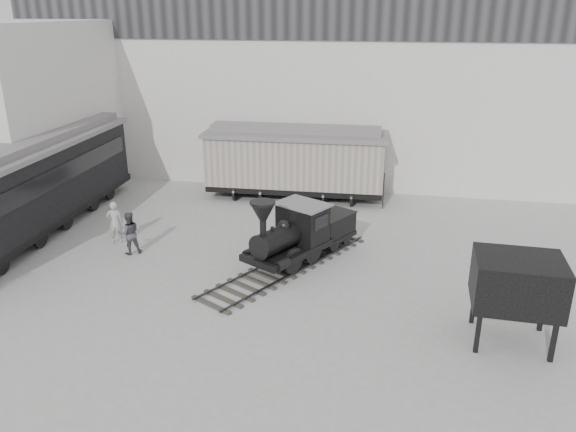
% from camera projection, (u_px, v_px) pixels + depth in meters
% --- Properties ---
extents(ground, '(90.00, 90.00, 0.00)m').
position_uv_depth(ground, '(247.00, 309.00, 18.95)').
color(ground, '#9E9E9B').
extents(north_wall, '(34.00, 2.51, 11.00)m').
position_uv_depth(north_wall, '(315.00, 86.00, 30.81)').
color(north_wall, silver).
rests_on(north_wall, ground).
extents(west_pavilion, '(7.00, 12.11, 9.00)m').
position_uv_depth(west_pavilion, '(25.00, 112.00, 29.17)').
color(west_pavilion, silver).
rests_on(west_pavilion, ground).
extents(locomotive, '(5.74, 8.32, 3.00)m').
position_uv_depth(locomotive, '(298.00, 236.00, 22.13)').
color(locomotive, '#29261F').
rests_on(locomotive, ground).
extents(boxcar, '(9.60, 3.28, 3.90)m').
position_uv_depth(boxcar, '(295.00, 160.00, 29.53)').
color(boxcar, black).
rests_on(boxcar, ground).
extents(passenger_coach, '(3.72, 15.07, 4.00)m').
position_uv_depth(passenger_coach, '(30.00, 185.00, 24.78)').
color(passenger_coach, black).
rests_on(passenger_coach, ground).
extents(visitor_a, '(0.80, 0.66, 1.87)m').
position_uv_depth(visitor_a, '(115.00, 222.00, 24.07)').
color(visitor_a, '#B1B1AC').
rests_on(visitor_a, ground).
extents(visitor_b, '(1.11, 1.06, 1.81)m').
position_uv_depth(visitor_b, '(129.00, 233.00, 22.98)').
color(visitor_b, '#47454C').
rests_on(visitor_b, ground).
extents(coal_hopper, '(2.59, 2.15, 2.75)m').
position_uv_depth(coal_hopper, '(516.00, 288.00, 16.55)').
color(coal_hopper, black).
rests_on(coal_hopper, ground).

